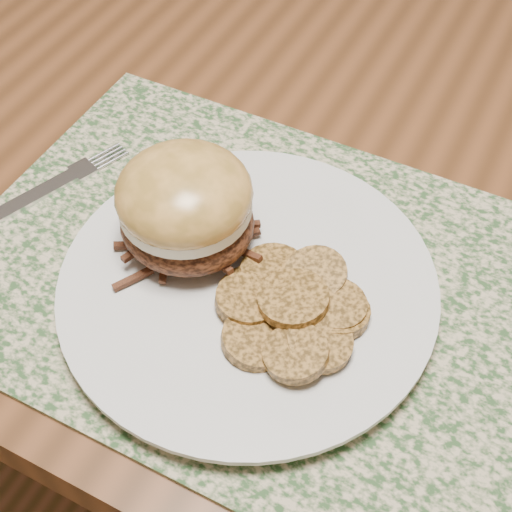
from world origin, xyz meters
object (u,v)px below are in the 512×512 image
Objects in this scene: dinner_plate at (248,287)px; pork_sandwich at (185,206)px; fork at (38,194)px; dining_table at (385,159)px.

pork_sandwich reaches higher than dinner_plate.
fork is at bearing -159.82° from pork_sandwich.
dining_table is 0.35m from fork.
pork_sandwich is at bearing 166.20° from dinner_plate.
dinner_plate is 0.20m from fork.
dinner_plate is 1.55× the size of fork.
fork is (-0.20, 0.01, -0.01)m from dinner_plate.
dinner_plate is 0.07m from pork_sandwich.
dining_table is at bearing 86.14° from dinner_plate.
dinner_plate reaches higher than fork.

